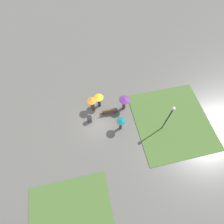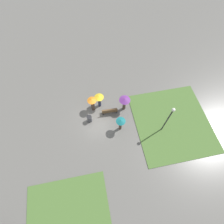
{
  "view_description": "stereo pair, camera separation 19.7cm",
  "coord_description": "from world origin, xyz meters",
  "px_view_note": "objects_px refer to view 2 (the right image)",
  "views": [
    {
      "loc": [
        0.27,
        8.46,
        16.59
      ],
      "look_at": [
        -1.64,
        -0.13,
        0.66
      ],
      "focal_mm": 28.0,
      "sensor_mm": 36.0,
      "label": 1
    },
    {
      "loc": [
        0.08,
        8.5,
        16.59
      ],
      "look_at": [
        -1.64,
        -0.13,
        0.66
      ],
      "focal_mm": 28.0,
      "sensor_mm": 36.0,
      "label": 2
    }
  ],
  "objects_px": {
    "lamp_post": "(169,117)",
    "crowd_person_teal": "(121,122)",
    "crowd_person_orange": "(92,102)",
    "park_bench": "(110,111)",
    "trash_bin": "(90,119)",
    "crowd_person_purple": "(125,101)",
    "crowd_person_yellow": "(99,98)"
  },
  "relations": [
    {
      "from": "lamp_post",
      "to": "crowd_person_teal",
      "type": "height_order",
      "value": "lamp_post"
    },
    {
      "from": "crowd_person_purple",
      "to": "crowd_person_teal",
      "type": "relative_size",
      "value": 1.01
    },
    {
      "from": "trash_bin",
      "to": "crowd_person_purple",
      "type": "height_order",
      "value": "crowd_person_purple"
    },
    {
      "from": "trash_bin",
      "to": "crowd_person_yellow",
      "type": "relative_size",
      "value": 0.45
    },
    {
      "from": "park_bench",
      "to": "crowd_person_purple",
      "type": "distance_m",
      "value": 1.95
    },
    {
      "from": "trash_bin",
      "to": "crowd_person_purple",
      "type": "distance_m",
      "value": 4.06
    },
    {
      "from": "crowd_person_teal",
      "to": "crowd_person_purple",
      "type": "bearing_deg",
      "value": 69.56
    },
    {
      "from": "trash_bin",
      "to": "park_bench",
      "type": "bearing_deg",
      "value": -168.48
    },
    {
      "from": "lamp_post",
      "to": "trash_bin",
      "type": "relative_size",
      "value": 4.99
    },
    {
      "from": "park_bench",
      "to": "crowd_person_orange",
      "type": "xyz_separation_m",
      "value": [
        1.65,
        -0.91,
        0.85
      ]
    },
    {
      "from": "crowd_person_orange",
      "to": "crowd_person_teal",
      "type": "bearing_deg",
      "value": -174.82
    },
    {
      "from": "lamp_post",
      "to": "trash_bin",
      "type": "distance_m",
      "value": 7.83
    },
    {
      "from": "crowd_person_purple",
      "to": "crowd_person_yellow",
      "type": "distance_m",
      "value": 2.67
    },
    {
      "from": "park_bench",
      "to": "crowd_person_teal",
      "type": "height_order",
      "value": "crowd_person_teal"
    },
    {
      "from": "lamp_post",
      "to": "crowd_person_yellow",
      "type": "relative_size",
      "value": 2.26
    },
    {
      "from": "lamp_post",
      "to": "crowd_person_teal",
      "type": "distance_m",
      "value": 4.46
    },
    {
      "from": "lamp_post",
      "to": "crowd_person_orange",
      "type": "distance_m",
      "value": 7.67
    },
    {
      "from": "trash_bin",
      "to": "crowd_person_teal",
      "type": "relative_size",
      "value": 0.44
    },
    {
      "from": "crowd_person_teal",
      "to": "trash_bin",
      "type": "bearing_deg",
      "value": 154.79
    },
    {
      "from": "park_bench",
      "to": "trash_bin",
      "type": "bearing_deg",
      "value": 13.8
    },
    {
      "from": "lamp_post",
      "to": "crowd_person_purple",
      "type": "xyz_separation_m",
      "value": [
        3.23,
        -3.19,
        -1.23
      ]
    },
    {
      "from": "park_bench",
      "to": "crowd_person_purple",
      "type": "height_order",
      "value": "crowd_person_purple"
    },
    {
      "from": "crowd_person_teal",
      "to": "crowd_person_orange",
      "type": "bearing_deg",
      "value": 131.35
    },
    {
      "from": "crowd_person_orange",
      "to": "park_bench",
      "type": "bearing_deg",
      "value": -153.37
    },
    {
      "from": "crowd_person_purple",
      "to": "crowd_person_orange",
      "type": "distance_m",
      "value": 3.34
    },
    {
      "from": "park_bench",
      "to": "crowd_person_orange",
      "type": "distance_m",
      "value": 2.07
    },
    {
      "from": "park_bench",
      "to": "crowd_person_purple",
      "type": "relative_size",
      "value": 0.85
    },
    {
      "from": "lamp_post",
      "to": "crowd_person_teal",
      "type": "relative_size",
      "value": 2.2
    },
    {
      "from": "crowd_person_teal",
      "to": "park_bench",
      "type": "bearing_deg",
      "value": 111.83
    },
    {
      "from": "lamp_post",
      "to": "crowd_person_purple",
      "type": "bearing_deg",
      "value": -44.64
    },
    {
      "from": "lamp_post",
      "to": "crowd_person_yellow",
      "type": "bearing_deg",
      "value": -35.42
    },
    {
      "from": "lamp_post",
      "to": "crowd_person_orange",
      "type": "height_order",
      "value": "lamp_post"
    }
  ]
}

